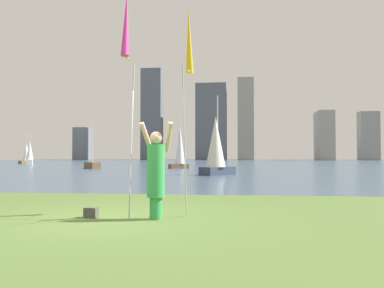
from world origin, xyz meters
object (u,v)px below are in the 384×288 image
bag (91,212)px  sailboat_1 (26,154)px  kite_flag_left (126,28)px  sailboat_2 (180,149)px  sailboat_0 (30,154)px  sailboat_3 (216,148)px  kite_flag_right (189,45)px  sailboat_4 (92,165)px  person (156,171)px

bag → sailboat_1: size_ratio=0.05×
kite_flag_left → sailboat_2: 30.23m
sailboat_0 → sailboat_1: bearing=120.5°
sailboat_0 → sailboat_3: size_ratio=0.75×
kite_flag_right → sailboat_4: bearing=114.0°
kite_flag_right → sailboat_2: 29.26m
kite_flag_left → sailboat_1: 56.99m
kite_flag_left → bag: (-0.77, 0.31, -3.50)m
bag → sailboat_3: (1.49, 17.31, 1.59)m
sailboat_0 → sailboat_1: 10.87m
person → sailboat_4: sailboat_4 is taller
bag → kite_flag_right: bearing=23.7°
sailboat_0 → sailboat_1: (-5.53, 9.37, 0.04)m
sailboat_0 → sailboat_3: (23.93, -22.17, 0.32)m
person → sailboat_2: size_ratio=0.37×
person → kite_flag_right: 2.83m
person → bag: 1.53m
bag → sailboat_4: size_ratio=0.05×
sailboat_4 → kite_flag_left: bearing=-68.7°
bag → sailboat_3: size_ratio=0.05×
sailboat_1 → kite_flag_right: bearing=-58.2°
person → sailboat_0: 46.14m
sailboat_4 → kite_flag_right: bearing=-66.0°
kite_flag_left → sailboat_2: size_ratio=0.87×
kite_flag_right → sailboat_1: 56.58m
person → kite_flag_left: size_ratio=0.42×
sailboat_1 → sailboat_4: (17.60, -20.64, -1.08)m
bag → sailboat_2: 29.84m
bag → person: bearing=-3.0°
kite_flag_right → sailboat_1: sailboat_1 is taller
person → bag: (-1.30, 0.07, -0.81)m
bag → sailboat_1: bearing=119.8°
kite_flag_right → sailboat_3: 16.62m
bag → sailboat_0: sailboat_0 is taller
sailboat_1 → sailboat_4: size_ratio=1.02×
sailboat_3 → person: bearing=-90.6°
sailboat_2 → sailboat_1: bearing=143.0°
kite_flag_left → sailboat_0: 46.13m
sailboat_0 → sailboat_2: 22.19m
kite_flag_right → sailboat_3: (-0.33, 16.51, -1.87)m
person → sailboat_0: bearing=123.8°
sailboat_2 → sailboat_3: bearing=-72.0°
kite_flag_left → sailboat_3: size_ratio=0.89×
kite_flag_right → sailboat_3: size_ratio=0.88×
kite_flag_right → sailboat_1: size_ratio=0.94×
bag → sailboat_0: (-22.45, 39.49, 1.26)m
person → sailboat_2: sailboat_2 is taller
sailboat_3 → sailboat_1: bearing=133.0°
bag → sailboat_2: bearing=94.9°
person → sailboat_3: bearing=92.2°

